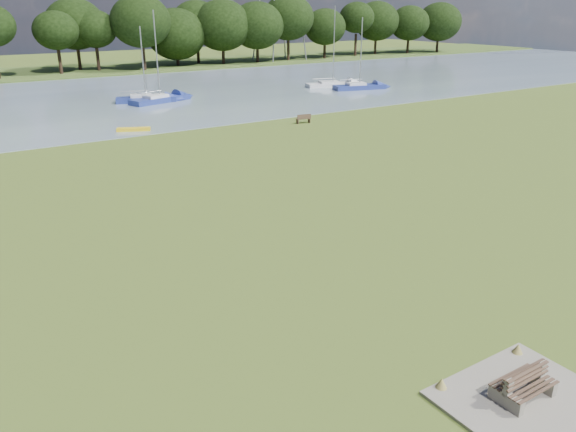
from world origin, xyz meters
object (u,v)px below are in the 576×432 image
kayak (134,129)px  riverbank_bench (304,119)px  sailboat_0 (145,97)px  sailboat_1 (359,85)px  sailboat_4 (332,83)px  sailboat_3 (159,97)px  bench_pair (524,385)px

kayak → riverbank_bench: bearing=4.5°
sailboat_0 → riverbank_bench: bearing=-48.7°
riverbank_bench → sailboat_1: sailboat_1 is taller
kayak → sailboat_0: sailboat_0 is taller
riverbank_bench → sailboat_4: (15.99, 16.94, 0.09)m
sailboat_4 → riverbank_bench: bearing=-117.0°
riverbank_bench → kayak: size_ratio=0.51×
kayak → sailboat_3: size_ratio=0.29×
bench_pair → sailboat_0: 52.14m
kayak → sailboat_1: size_ratio=0.32×
sailboat_0 → sailboat_1: (24.98, -4.98, 0.01)m
bench_pair → sailboat_4: (31.87, 50.15, 0.03)m
kayak → sailboat_0: 14.70m
sailboat_0 → sailboat_4: sailboat_4 is taller
sailboat_0 → sailboat_1: 25.47m
riverbank_bench → sailboat_4: sailboat_4 is taller
bench_pair → kayak: bearing=86.5°
bench_pair → sailboat_4: sailboat_4 is taller
sailboat_0 → kayak: bearing=-94.8°
kayak → bench_pair: bearing=-69.5°
kayak → sailboat_3: (7.00, 12.53, 0.38)m
kayak → sailboat_4: bearing=46.4°
bench_pair → riverbank_bench: (15.87, 33.21, -0.05)m
riverbank_bench → sailboat_0: 19.84m
riverbank_bench → sailboat_3: bearing=119.6°
riverbank_bench → sailboat_3: (-6.52, 17.31, 0.15)m
riverbank_bench → sailboat_0: (-7.71, 18.28, 0.13)m
bench_pair → sailboat_4: 59.42m
sailboat_1 → sailboat_3: size_ratio=0.91×
sailboat_3 → bench_pair: bearing=-118.0°
sailboat_1 → bench_pair: bearing=-111.3°
riverbank_bench → kayak: 14.34m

